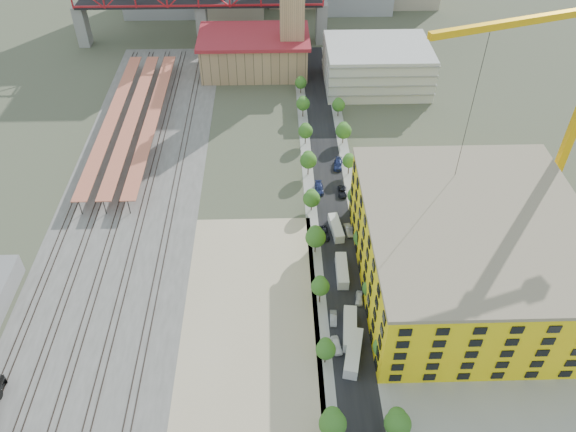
{
  "coord_description": "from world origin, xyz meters",
  "views": [
    {
      "loc": [
        1.7,
        -102.39,
        92.43
      ],
      "look_at": [
        4.26,
        -8.46,
        10.0
      ],
      "focal_mm": 35.0,
      "sensor_mm": 36.0,
      "label": 1
    }
  ],
  "objects_px": {
    "site_trailer_b": "(350,329)",
    "site_trailer_d": "(336,228)",
    "site_trailer_a": "(353,353)",
    "car_0": "(336,345)",
    "construction_building": "(469,251)",
    "site_trailer_c": "(342,271)"
  },
  "relations": [
    {
      "from": "site_trailer_b",
      "to": "site_trailer_d",
      "type": "height_order",
      "value": "site_trailer_b"
    },
    {
      "from": "site_trailer_a",
      "to": "site_trailer_d",
      "type": "height_order",
      "value": "site_trailer_a"
    },
    {
      "from": "site_trailer_a",
      "to": "car_0",
      "type": "bearing_deg",
      "value": 155.79
    },
    {
      "from": "site_trailer_b",
      "to": "car_0",
      "type": "distance_m",
      "value": 4.64
    },
    {
      "from": "construction_building",
      "to": "site_trailer_c",
      "type": "height_order",
      "value": "construction_building"
    },
    {
      "from": "site_trailer_c",
      "to": "car_0",
      "type": "height_order",
      "value": "site_trailer_c"
    },
    {
      "from": "site_trailer_a",
      "to": "site_trailer_b",
      "type": "height_order",
      "value": "site_trailer_a"
    },
    {
      "from": "site_trailer_a",
      "to": "site_trailer_d",
      "type": "bearing_deg",
      "value": 103.13
    },
    {
      "from": "site_trailer_a",
      "to": "site_trailer_b",
      "type": "bearing_deg",
      "value": 103.13
    },
    {
      "from": "site_trailer_a",
      "to": "site_trailer_b",
      "type": "distance_m",
      "value": 5.78
    },
    {
      "from": "site_trailer_b",
      "to": "site_trailer_a",
      "type": "bearing_deg",
      "value": -83.54
    },
    {
      "from": "construction_building",
      "to": "site_trailer_d",
      "type": "bearing_deg",
      "value": 147.02
    },
    {
      "from": "site_trailer_c",
      "to": "site_trailer_d",
      "type": "relative_size",
      "value": 1.08
    },
    {
      "from": "construction_building",
      "to": "site_trailer_d",
      "type": "distance_m",
      "value": 32.07
    },
    {
      "from": "construction_building",
      "to": "site_trailer_a",
      "type": "height_order",
      "value": "construction_building"
    },
    {
      "from": "site_trailer_d",
      "to": "site_trailer_a",
      "type": "bearing_deg",
      "value": -97.11
    },
    {
      "from": "site_trailer_c",
      "to": "car_0",
      "type": "relative_size",
      "value": 2.11
    },
    {
      "from": "site_trailer_c",
      "to": "construction_building",
      "type": "bearing_deg",
      "value": -4.48
    },
    {
      "from": "site_trailer_d",
      "to": "car_0",
      "type": "relative_size",
      "value": 1.96
    },
    {
      "from": "site_trailer_a",
      "to": "site_trailer_c",
      "type": "bearing_deg",
      "value": 103.13
    },
    {
      "from": "site_trailer_b",
      "to": "site_trailer_c",
      "type": "height_order",
      "value": "site_trailer_b"
    },
    {
      "from": "construction_building",
      "to": "site_trailer_d",
      "type": "xyz_separation_m",
      "value": [
        -26.0,
        16.87,
        -8.23
      ]
    }
  ]
}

